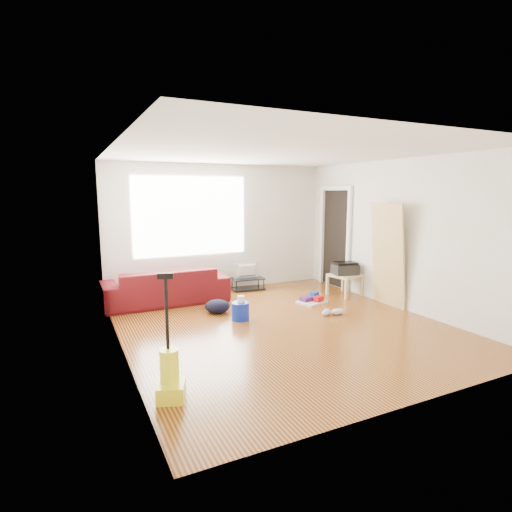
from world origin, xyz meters
name	(u,v)px	position (x,y,z in m)	size (l,w,h in m)	color
room	(281,240)	(0.07, 0.15, 1.25)	(4.51, 5.01, 2.51)	#531706
sofa	(166,303)	(-1.25, 1.95, 0.00)	(2.16, 0.84, 0.63)	#4B0E10
tv_stand	(248,283)	(0.47, 2.22, 0.13)	(0.67, 0.43, 0.24)	black
tv	(248,270)	(0.47, 2.22, 0.39)	(0.54, 0.07, 0.31)	black
side_table	(345,278)	(1.95, 1.00, 0.35)	(0.60, 0.60, 0.41)	tan
printer	(345,268)	(1.95, 1.00, 0.52)	(0.51, 0.43, 0.23)	black
bucket	(241,320)	(-0.44, 0.50, 0.00)	(0.27, 0.27, 0.27)	#0E25AE
toilet_paper	(241,307)	(-0.42, 0.52, 0.19)	(0.11, 0.11, 0.10)	white
cleaning_tray	(312,300)	(1.10, 0.82, 0.05)	(0.54, 0.48, 0.17)	silver
backpack	(217,313)	(-0.64, 0.98, 0.00)	(0.41, 0.33, 0.23)	black
sneakers	(332,312)	(0.98, 0.08, 0.05)	(0.44, 0.22, 0.10)	silver
vacuum	(170,376)	(-2.00, -1.40, 0.22)	(0.34, 0.36, 1.21)	#FFF620
door_panel	(385,306)	(2.13, 0.10, 0.00)	(0.04, 0.71, 1.78)	tan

